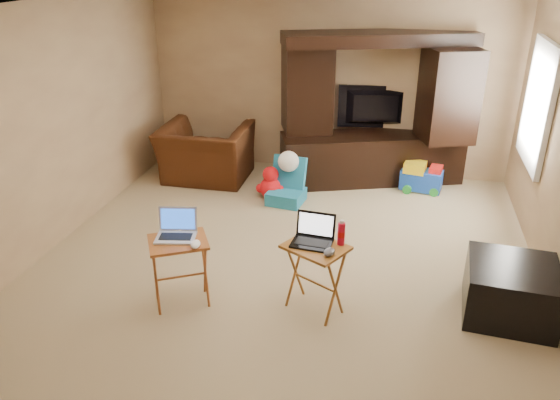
% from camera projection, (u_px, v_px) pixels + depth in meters
% --- Properties ---
extents(floor, '(5.50, 5.50, 0.00)m').
position_uv_depth(floor, '(284.00, 263.00, 5.60)').
color(floor, tan).
rests_on(floor, ground).
extents(ceiling, '(5.50, 5.50, 0.00)m').
position_uv_depth(ceiling, '(285.00, 6.00, 4.55)').
color(ceiling, silver).
rests_on(ceiling, ground).
extents(wall_back, '(5.00, 0.00, 5.00)m').
position_uv_depth(wall_back, '(328.00, 83.00, 7.51)').
color(wall_back, tan).
rests_on(wall_back, ground).
extents(wall_front, '(5.00, 0.00, 5.00)m').
position_uv_depth(wall_front, '(162.00, 330.00, 2.65)').
color(wall_front, tan).
rests_on(wall_front, ground).
extents(wall_left, '(0.00, 5.50, 5.50)m').
position_uv_depth(wall_left, '(47.00, 129.00, 5.59)').
color(wall_left, tan).
rests_on(wall_left, ground).
extents(window_pane, '(0.00, 1.20, 1.20)m').
position_uv_depth(window_pane, '(540.00, 105.00, 5.88)').
color(window_pane, white).
rests_on(window_pane, ground).
extents(window_frame, '(0.06, 1.14, 1.34)m').
position_uv_depth(window_frame, '(538.00, 105.00, 5.89)').
color(window_frame, white).
rests_on(window_frame, ground).
extents(entertainment_center, '(2.50, 1.41, 2.00)m').
position_uv_depth(entertainment_center, '(375.00, 110.00, 7.18)').
color(entertainment_center, black).
rests_on(entertainment_center, floor).
extents(television, '(1.02, 0.28, 0.58)m').
position_uv_depth(television, '(376.00, 109.00, 7.41)').
color(television, black).
rests_on(television, entertainment_center).
extents(recliner, '(1.18, 1.03, 0.76)m').
position_uv_depth(recliner, '(206.00, 153.00, 7.49)').
color(recliner, '#47240F').
rests_on(recliner, floor).
extents(child_rocker, '(0.49, 0.54, 0.57)m').
position_uv_depth(child_rocker, '(286.00, 182.00, 6.81)').
color(child_rocker, teal).
rests_on(child_rocker, floor).
extents(plush_toy, '(0.39, 0.32, 0.43)m').
position_uv_depth(plush_toy, '(271.00, 182.00, 6.98)').
color(plush_toy, red).
rests_on(plush_toy, floor).
extents(push_toy, '(0.60, 0.47, 0.40)m').
position_uv_depth(push_toy, '(422.00, 176.00, 7.19)').
color(push_toy, blue).
rests_on(push_toy, floor).
extents(ottoman, '(0.80, 0.80, 0.48)m').
position_uv_depth(ottoman, '(510.00, 291.00, 4.72)').
color(ottoman, black).
rests_on(ottoman, floor).
extents(tray_table_left, '(0.63, 0.59, 0.65)m').
position_uv_depth(tray_table_left, '(181.00, 272.00, 4.83)').
color(tray_table_left, '#AB5829').
rests_on(tray_table_left, floor).
extents(tray_table_right, '(0.63, 0.59, 0.65)m').
position_uv_depth(tray_table_right, '(315.00, 278.00, 4.74)').
color(tray_table_right, '#9C5D25').
rests_on(tray_table_right, floor).
extents(laptop_left, '(0.38, 0.34, 0.24)m').
position_uv_depth(laptop_left, '(175.00, 226.00, 4.68)').
color(laptop_left, '#BCBCC1').
rests_on(laptop_left, tray_table_left).
extents(laptop_right, '(0.36, 0.30, 0.24)m').
position_uv_depth(laptop_right, '(312.00, 232.00, 4.58)').
color(laptop_right, black).
rests_on(laptop_right, tray_table_right).
extents(mouse_left, '(0.11, 0.15, 0.05)m').
position_uv_depth(mouse_left, '(195.00, 244.00, 4.59)').
color(mouse_left, white).
rests_on(mouse_left, tray_table_left).
extents(mouse_right, '(0.12, 0.15, 0.05)m').
position_uv_depth(mouse_right, '(329.00, 252.00, 4.47)').
color(mouse_right, '#48474C').
rests_on(mouse_right, tray_table_right).
extents(water_bottle, '(0.06, 0.06, 0.20)m').
position_uv_depth(water_bottle, '(341.00, 234.00, 4.60)').
color(water_bottle, red).
rests_on(water_bottle, tray_table_right).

